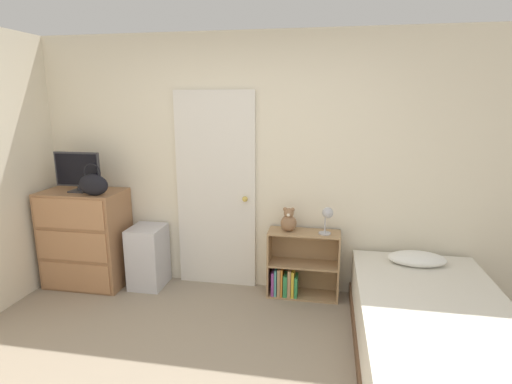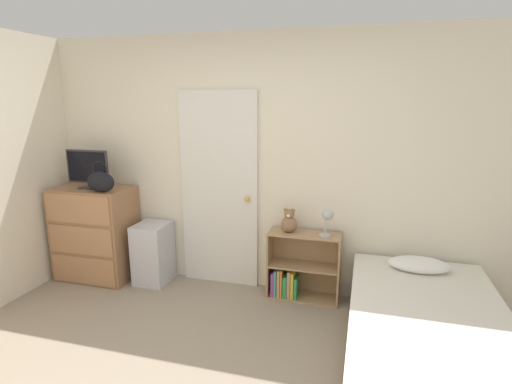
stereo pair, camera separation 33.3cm
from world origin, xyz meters
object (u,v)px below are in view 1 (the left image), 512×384
(dresser, at_px, (86,238))
(teddy_bear, at_px, (289,221))
(desk_lamp, at_px, (327,216))
(storage_bin, at_px, (148,257))
(bookshelf, at_px, (297,269))
(bed, at_px, (433,331))
(handbag, at_px, (93,184))
(tv, at_px, (78,171))

(dresser, height_order, teddy_bear, dresser)
(desk_lamp, bearing_deg, storage_bin, -179.40)
(bookshelf, height_order, bed, bookshelf)
(desk_lamp, bearing_deg, handbag, -174.15)
(tv, distance_m, teddy_bear, 2.17)
(teddy_bear, bearing_deg, bed, -36.12)
(storage_bin, height_order, bed, storage_bin)
(tv, distance_m, bed, 3.51)
(handbag, bearing_deg, dresser, 147.68)
(storage_bin, bearing_deg, desk_lamp, 0.60)
(bookshelf, bearing_deg, storage_bin, -177.63)
(tv, bearing_deg, dresser, 68.81)
(tv, bearing_deg, bed, -12.34)
(handbag, distance_m, storage_bin, 0.93)
(desk_lamp, distance_m, bed, 1.30)
(handbag, xyz_separation_m, storage_bin, (0.42, 0.21, -0.80))
(handbag, xyz_separation_m, bed, (3.04, -0.59, -0.88))
(tv, height_order, desk_lamp, tv)
(handbag, height_order, desk_lamp, handbag)
(tv, xyz_separation_m, storage_bin, (0.66, 0.08, -0.90))
(bookshelf, bearing_deg, handbag, -172.05)
(dresser, relative_size, bed, 0.51)
(tv, xyz_separation_m, bookshelf, (2.21, 0.14, -0.95))
(dresser, distance_m, bookshelf, 2.22)
(bookshelf, bearing_deg, desk_lamp, -9.33)
(handbag, xyz_separation_m, bookshelf, (1.96, 0.27, -0.85))
(tv, height_order, handbag, tv)
(dresser, height_order, bed, dresser)
(handbag, height_order, teddy_bear, handbag)
(handbag, height_order, storage_bin, handbag)
(dresser, height_order, tv, tv)
(handbag, bearing_deg, bed, -10.91)
(storage_bin, distance_m, bed, 2.75)
(dresser, xyz_separation_m, handbag, (0.24, -0.15, 0.62))
(handbag, relative_size, bed, 0.16)
(tv, height_order, teddy_bear, tv)
(dresser, distance_m, bed, 3.37)
(tv, height_order, bed, tv)
(teddy_bear, height_order, desk_lamp, desk_lamp)
(dresser, bearing_deg, desk_lamp, 1.81)
(bed, bearing_deg, dresser, 167.33)
(teddy_bear, bearing_deg, dresser, -176.81)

